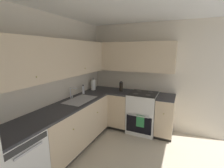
# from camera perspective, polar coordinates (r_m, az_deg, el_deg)

# --- Properties ---
(wall_back) EXTENTS (3.95, 0.05, 2.47)m
(wall_back) POSITION_cam_1_polar(r_m,az_deg,el_deg) (2.86, -25.33, -1.64)
(wall_back) COLOR beige
(wall_back) RESTS_ON ground_plane
(wall_right) EXTENTS (0.05, 3.13, 2.47)m
(wall_right) POSITION_cam_1_polar(r_m,az_deg,el_deg) (3.83, 15.03, 2.29)
(wall_right) COLOR beige
(wall_right) RESTS_ON ground_plane
(dishwasher) EXTENTS (0.60, 0.63, 0.87)m
(dishwasher) POSITION_cam_1_polar(r_m,az_deg,el_deg) (2.54, -31.93, -23.98)
(dishwasher) COLOR white
(dishwasher) RESTS_ON ground_plane
(lower_cabinets_back) EXTENTS (1.75, 0.62, 0.87)m
(lower_cabinets_back) POSITION_cam_1_polar(r_m,az_deg,el_deg) (3.21, -13.79, -14.54)
(lower_cabinets_back) COLOR beige
(lower_cabinets_back) RESTS_ON ground_plane
(countertop_back) EXTENTS (2.95, 0.60, 0.03)m
(countertop_back) POSITION_cam_1_polar(r_m,az_deg,el_deg) (3.04, -14.20, -6.98)
(countertop_back) COLOR #2D2D33
(countertop_back) RESTS_ON lower_cabinets_back
(lower_cabinets_right) EXTENTS (0.62, 1.42, 0.87)m
(lower_cabinets_right) POSITION_cam_1_polar(r_m,az_deg,el_deg) (3.78, 9.95, -10.19)
(lower_cabinets_right) COLOR beige
(lower_cabinets_right) RESTS_ON ground_plane
(countertop_right) EXTENTS (0.60, 1.42, 0.03)m
(countertop_right) POSITION_cam_1_polar(r_m,az_deg,el_deg) (3.64, 10.19, -3.65)
(countertop_right) COLOR #2D2D33
(countertop_right) RESTS_ON lower_cabinets_right
(oven_range) EXTENTS (0.68, 0.62, 1.05)m
(oven_range) POSITION_cam_1_polar(r_m,az_deg,el_deg) (3.77, 11.00, -9.93)
(oven_range) COLOR white
(oven_range) RESTS_ON ground_plane
(upper_cabinets_back) EXTENTS (2.63, 0.34, 0.65)m
(upper_cabinets_back) POSITION_cam_1_polar(r_m,az_deg,el_deg) (2.86, -19.30, 8.54)
(upper_cabinets_back) COLOR beige
(upper_cabinets_right) EXTENTS (0.32, 1.97, 0.65)m
(upper_cabinets_right) POSITION_cam_1_polar(r_m,az_deg,el_deg) (3.72, 6.75, 9.76)
(upper_cabinets_right) COLOR beige
(sink) EXTENTS (0.66, 0.40, 0.10)m
(sink) POSITION_cam_1_polar(r_m,az_deg,el_deg) (3.19, -11.37, -6.37)
(sink) COLOR #B7B7BC
(sink) RESTS_ON countertop_back
(faucet) EXTENTS (0.07, 0.16, 0.23)m
(faucet) POSITION_cam_1_polar(r_m,az_deg,el_deg) (3.26, -14.43, -2.84)
(faucet) COLOR silver
(faucet) RESTS_ON countertop_back
(soap_bottle) EXTENTS (0.06, 0.06, 0.21)m
(soap_bottle) POSITION_cam_1_polar(r_m,az_deg,el_deg) (3.59, -10.37, -2.07)
(soap_bottle) COLOR silver
(soap_bottle) RESTS_ON countertop_back
(paper_towel_roll) EXTENTS (0.11, 0.11, 0.31)m
(paper_towel_roll) POSITION_cam_1_polar(r_m,az_deg,el_deg) (3.89, -6.81, -0.30)
(paper_towel_roll) COLOR white
(paper_towel_roll) RESTS_ON countertop_back
(oil_bottle) EXTENTS (0.08, 0.08, 0.24)m
(oil_bottle) POSITION_cam_1_polar(r_m,az_deg,el_deg) (3.74, 3.31, -0.97)
(oil_bottle) COLOR black
(oil_bottle) RESTS_ON countertop_right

